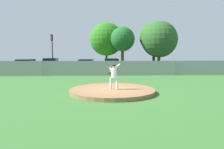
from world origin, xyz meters
TOP-DOWN VIEW (x-y plane):
  - ground_plane at (0.00, 6.00)m, footprint 80.00×80.00m
  - asphalt_strip at (0.00, 14.50)m, footprint 44.00×7.00m
  - pitchers_mound at (0.00, 0.00)m, footprint 5.48×5.48m
  - pitcher_youth at (0.08, -0.13)m, footprint 0.80×0.32m
  - baseball at (-0.45, -0.16)m, footprint 0.07×0.07m
  - chainlink_fence at (0.00, 10.00)m, footprint 36.23×0.07m
  - parked_car_champagne at (-2.78, 14.14)m, footprint 2.07×4.21m
  - parked_car_charcoal at (-10.45, 14.12)m, footprint 2.07×4.45m
  - parked_car_teal at (-7.41, 14.70)m, footprint 1.93×4.11m
  - parked_car_navy at (0.45, 14.52)m, footprint 2.06×4.45m
  - traffic_cone_orange at (9.11, 14.39)m, footprint 0.40×0.40m
  - traffic_light_near at (-8.05, 18.38)m, footprint 0.28×0.46m
  - tree_broad_right at (-0.02, 24.78)m, footprint 5.85×5.85m
  - tree_tall_centre at (2.61, 22.38)m, footprint 4.08×4.08m
  - tree_leaning_west at (7.96, 22.65)m, footprint 4.94×4.94m
  - tree_bushy_near at (8.66, 21.93)m, footprint 5.98×5.98m

SIDE VIEW (x-z plane):
  - ground_plane at x=0.00m, z-range 0.00..0.00m
  - asphalt_strip at x=0.00m, z-range 0.00..0.01m
  - pitchers_mound at x=0.00m, z-range 0.00..0.24m
  - traffic_cone_orange at x=9.11m, z-range -0.01..0.54m
  - baseball at x=-0.45m, z-range 0.24..0.31m
  - parked_car_charcoal at x=-10.45m, z-range -0.04..1.64m
  - parked_car_champagne at x=-2.78m, z-range -0.04..1.64m
  - chainlink_fence at x=0.00m, z-range -0.05..1.68m
  - parked_car_navy at x=0.45m, z-range -0.04..1.69m
  - parked_car_teal at x=-7.41m, z-range -0.06..1.75m
  - pitcher_youth at x=0.08m, z-range 0.38..2.02m
  - traffic_light_near at x=-8.05m, z-range 0.92..6.04m
  - tree_bushy_near at x=8.66m, z-range 0.82..8.46m
  - tree_tall_centre at x=2.61m, z-range 1.30..8.06m
  - tree_broad_right at x=-0.02m, z-range 0.94..8.67m
  - tree_leaning_west at x=7.96m, z-range 1.27..8.79m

